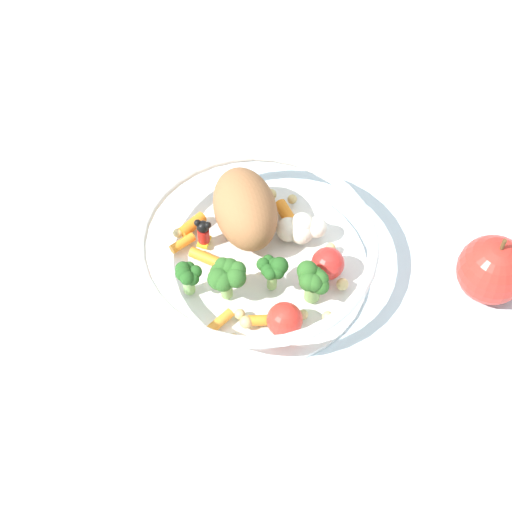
% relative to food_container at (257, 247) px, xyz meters
% --- Properties ---
extents(ground_plane, '(2.40, 2.40, 0.00)m').
position_rel_food_container_xyz_m(ground_plane, '(0.00, -0.01, -0.03)').
color(ground_plane, silver).
extents(food_container, '(0.23, 0.23, 0.07)m').
position_rel_food_container_xyz_m(food_container, '(0.00, 0.00, 0.00)').
color(food_container, white).
rests_on(food_container, ground_plane).
extents(loose_apple, '(0.07, 0.07, 0.08)m').
position_rel_food_container_xyz_m(loose_apple, '(-0.01, 0.22, 0.00)').
color(loose_apple, red).
rests_on(loose_apple, ground_plane).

